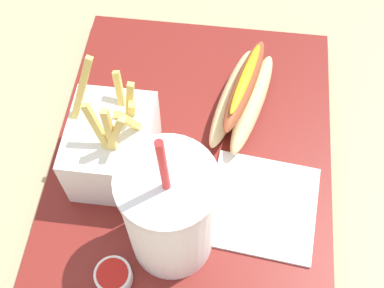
{
  "coord_description": "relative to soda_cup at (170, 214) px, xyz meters",
  "views": [
    {
      "loc": [
        0.28,
        0.03,
        0.53
      ],
      "look_at": [
        0.0,
        0.0,
        0.05
      ],
      "focal_mm": 45.84,
      "sensor_mm": 36.0,
      "label": 1
    }
  ],
  "objects": [
    {
      "name": "fries_basket",
      "position": [
        -0.08,
        -0.08,
        -0.03
      ],
      "size": [
        0.11,
        0.09,
        0.15
      ],
      "color": "white",
      "rests_on": "food_tray"
    },
    {
      "name": "napkin_stack",
      "position": [
        -0.05,
        0.1,
        -0.07
      ],
      "size": [
        0.13,
        0.13,
        0.0
      ],
      "primitive_type": "cube",
      "rotation": [
        0.0,
        0.0,
        -0.1
      ],
      "color": "white",
      "rests_on": "food_tray"
    },
    {
      "name": "food_tray",
      "position": [
        -0.11,
        0.01,
        -0.08
      ],
      "size": [
        0.43,
        0.33,
        0.02
      ],
      "primitive_type": "cube",
      "color": "maroon",
      "rests_on": "ground_plane"
    },
    {
      "name": "ground_plane",
      "position": [
        -0.11,
        0.01,
        -0.1
      ],
      "size": [
        2.4,
        2.4,
        0.02
      ],
      "primitive_type": "cube",
      "color": "tan"
    },
    {
      "name": "hot_dog_1",
      "position": [
        -0.18,
        0.06,
        -0.05
      ],
      "size": [
        0.16,
        0.09,
        0.07
      ],
      "color": "#E5C689",
      "rests_on": "food_tray"
    },
    {
      "name": "soda_cup",
      "position": [
        0.0,
        0.0,
        0.0
      ],
      "size": [
        0.09,
        0.09,
        0.22
      ],
      "color": "white",
      "rests_on": "food_tray"
    },
    {
      "name": "ketchup_cup_2",
      "position": [
        0.05,
        -0.05,
        -0.06
      ],
      "size": [
        0.04,
        0.04,
        0.02
      ],
      "color": "white",
      "rests_on": "food_tray"
    }
  ]
}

